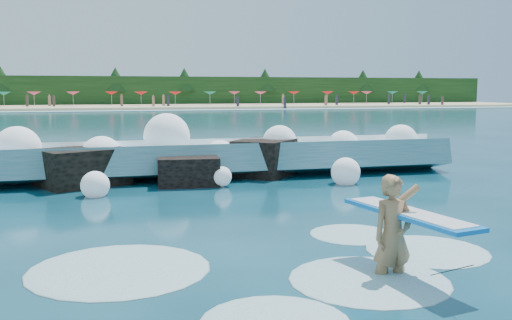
# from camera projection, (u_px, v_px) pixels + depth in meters

# --- Properties ---
(ground) EXTENTS (200.00, 200.00, 0.00)m
(ground) POSITION_uv_depth(u_px,v_px,m) (208.00, 238.00, 10.78)
(ground) COLOR #07323D
(ground) RESTS_ON ground
(beach) EXTENTS (140.00, 20.00, 0.40)m
(beach) POSITION_uv_depth(u_px,v_px,m) (110.00, 107.00, 85.29)
(beach) COLOR tan
(beach) RESTS_ON ground
(wet_band) EXTENTS (140.00, 5.00, 0.08)m
(wet_band) POSITION_uv_depth(u_px,v_px,m) (112.00, 111.00, 74.80)
(wet_band) COLOR silver
(wet_band) RESTS_ON ground
(treeline) EXTENTS (140.00, 4.00, 5.00)m
(treeline) POSITION_uv_depth(u_px,v_px,m) (108.00, 91.00, 94.57)
(treeline) COLOR black
(treeline) RESTS_ON ground
(breaking_wave) EXTENTS (17.27, 2.72, 1.49)m
(breaking_wave) POSITION_uv_depth(u_px,v_px,m) (192.00, 161.00, 18.35)
(breaking_wave) COLOR teal
(breaking_wave) RESTS_ON ground
(rock_cluster) EXTENTS (8.38, 3.22, 1.37)m
(rock_cluster) POSITION_uv_depth(u_px,v_px,m) (172.00, 167.00, 17.41)
(rock_cluster) COLOR black
(rock_cluster) RESTS_ON ground
(surfer_with_board) EXTENTS (1.14, 3.01, 1.86)m
(surfer_with_board) POSITION_uv_depth(u_px,v_px,m) (396.00, 231.00, 8.51)
(surfer_with_board) COLOR #A5764D
(surfer_with_board) RESTS_ON ground
(wave_spray) EXTENTS (15.01, 4.25, 2.13)m
(wave_spray) POSITION_uv_depth(u_px,v_px,m) (177.00, 149.00, 17.99)
(wave_spray) COLOR white
(wave_spray) RESTS_ON ground
(surf_foam) EXTENTS (9.20, 5.41, 0.14)m
(surf_foam) POSITION_uv_depth(u_px,v_px,m) (288.00, 270.00, 8.86)
(surf_foam) COLOR silver
(surf_foam) RESTS_ON ground
(beach_umbrellas) EXTENTS (112.40, 6.93, 0.50)m
(beach_umbrellas) POSITION_uv_depth(u_px,v_px,m) (109.00, 93.00, 87.01)
(beach_umbrellas) COLOR #127566
(beach_umbrellas) RESTS_ON ground
(beachgoers) EXTENTS (107.20, 12.87, 1.93)m
(beachgoers) POSITION_uv_depth(u_px,v_px,m) (100.00, 101.00, 83.83)
(beachgoers) COLOR #3F332D
(beachgoers) RESTS_ON ground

